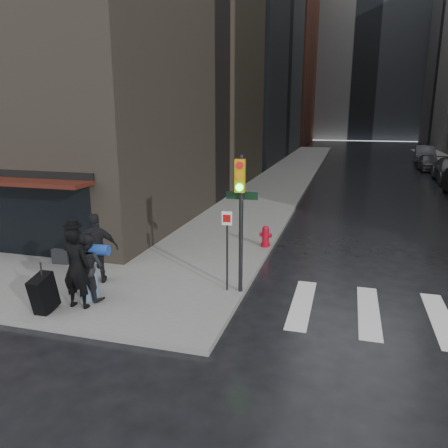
{
  "coord_description": "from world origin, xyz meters",
  "views": [
    {
      "loc": [
        4.38,
        -9.28,
        4.65
      ],
      "look_at": [
        0.79,
        3.37,
        1.3
      ],
      "focal_mm": 35.0,
      "sensor_mm": 36.0,
      "label": 1
    }
  ],
  "objects_px": {
    "man_greycoat": "(97,248)",
    "parked_car_5": "(425,154)",
    "fire_hydrant": "(266,237)",
    "parked_car_4": "(428,162)",
    "traffic_light": "(239,206)",
    "man_jeans": "(88,267)",
    "man_overcoat": "(69,271)"
  },
  "relations": [
    {
      "from": "man_greycoat",
      "to": "fire_hydrant",
      "type": "distance_m",
      "value": 5.92
    },
    {
      "from": "man_greycoat",
      "to": "parked_car_4",
      "type": "height_order",
      "value": "man_greycoat"
    },
    {
      "from": "man_greycoat",
      "to": "traffic_light",
      "type": "relative_size",
      "value": 0.55
    },
    {
      "from": "fire_hydrant",
      "to": "parked_car_5",
      "type": "relative_size",
      "value": 0.15
    },
    {
      "from": "traffic_light",
      "to": "parked_car_4",
      "type": "bearing_deg",
      "value": 69.5
    },
    {
      "from": "man_overcoat",
      "to": "parked_car_5",
      "type": "distance_m",
      "value": 39.88
    },
    {
      "from": "man_greycoat",
      "to": "man_overcoat",
      "type": "bearing_deg",
      "value": 75.18
    },
    {
      "from": "parked_car_4",
      "to": "parked_car_5",
      "type": "height_order",
      "value": "parked_car_5"
    },
    {
      "from": "traffic_light",
      "to": "parked_car_4",
      "type": "height_order",
      "value": "traffic_light"
    },
    {
      "from": "man_jeans",
      "to": "traffic_light",
      "type": "distance_m",
      "value": 4.01
    },
    {
      "from": "man_overcoat",
      "to": "traffic_light",
      "type": "relative_size",
      "value": 0.62
    },
    {
      "from": "parked_car_5",
      "to": "fire_hydrant",
      "type": "bearing_deg",
      "value": -101.48
    },
    {
      "from": "traffic_light",
      "to": "fire_hydrant",
      "type": "relative_size",
      "value": 4.72
    },
    {
      "from": "man_greycoat",
      "to": "parked_car_4",
      "type": "distance_m",
      "value": 32.39
    },
    {
      "from": "man_greycoat",
      "to": "man_jeans",
      "type": "bearing_deg",
      "value": 86.19
    },
    {
      "from": "man_overcoat",
      "to": "parked_car_4",
      "type": "xyz_separation_m",
      "value": [
        12.51,
        31.38,
        -0.39
      ]
    },
    {
      "from": "man_greycoat",
      "to": "parked_car_5",
      "type": "height_order",
      "value": "man_greycoat"
    },
    {
      "from": "parked_car_4",
      "to": "fire_hydrant",
      "type": "bearing_deg",
      "value": -110.11
    },
    {
      "from": "traffic_light",
      "to": "fire_hydrant",
      "type": "bearing_deg",
      "value": 87.42
    },
    {
      "from": "man_jeans",
      "to": "parked_car_5",
      "type": "bearing_deg",
      "value": -104.09
    },
    {
      "from": "man_overcoat",
      "to": "traffic_light",
      "type": "height_order",
      "value": "traffic_light"
    },
    {
      "from": "parked_car_4",
      "to": "parked_car_5",
      "type": "bearing_deg",
      "value": 83.93
    },
    {
      "from": "traffic_light",
      "to": "man_overcoat",
      "type": "bearing_deg",
      "value": -154.56
    },
    {
      "from": "traffic_light",
      "to": "parked_car_5",
      "type": "distance_m",
      "value": 36.96
    },
    {
      "from": "man_greycoat",
      "to": "fire_hydrant",
      "type": "relative_size",
      "value": 2.58
    },
    {
      "from": "traffic_light",
      "to": "parked_car_4",
      "type": "xyz_separation_m",
      "value": [
        8.93,
        29.39,
        -1.75
      ]
    },
    {
      "from": "man_greycoat",
      "to": "parked_car_4",
      "type": "relative_size",
      "value": 0.49
    },
    {
      "from": "man_jeans",
      "to": "man_greycoat",
      "type": "distance_m",
      "value": 1.12
    },
    {
      "from": "man_greycoat",
      "to": "parked_car_5",
      "type": "distance_m",
      "value": 38.45
    },
    {
      "from": "parked_car_5",
      "to": "man_overcoat",
      "type": "bearing_deg",
      "value": -103.73
    },
    {
      "from": "man_jeans",
      "to": "parked_car_4",
      "type": "distance_m",
      "value": 33.2
    },
    {
      "from": "man_jeans",
      "to": "parked_car_5",
      "type": "relative_size",
      "value": 0.34
    }
  ]
}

